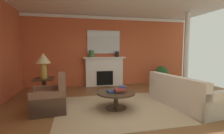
% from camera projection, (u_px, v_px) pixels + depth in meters
% --- Properties ---
extents(ground_plane, '(8.92, 8.92, 0.00)m').
position_uv_depth(ground_plane, '(130.00, 109.00, 4.37)').
color(ground_plane, brown).
extents(wall_fireplace, '(7.46, 0.12, 2.99)m').
position_uv_depth(wall_fireplace, '(107.00, 51.00, 7.31)').
color(wall_fireplace, '#C65633').
rests_on(wall_fireplace, ground_plane).
extents(crown_moulding, '(7.46, 0.08, 0.12)m').
position_uv_depth(crown_moulding, '(108.00, 18.00, 7.09)').
color(crown_moulding, white).
extents(area_rug, '(3.02, 2.65, 0.01)m').
position_uv_depth(area_rug, '(116.00, 108.00, 4.36)').
color(area_rug, tan).
rests_on(area_rug, ground_plane).
extents(fireplace, '(1.80, 0.35, 1.24)m').
position_uv_depth(fireplace, '(104.00, 72.00, 7.16)').
color(fireplace, white).
rests_on(fireplace, ground_plane).
extents(mantel_mirror, '(1.41, 0.04, 0.98)m').
position_uv_depth(mantel_mirror, '(104.00, 42.00, 7.15)').
color(mantel_mirror, silver).
extents(sofa, '(1.16, 2.20, 0.85)m').
position_uv_depth(sofa, '(183.00, 95.00, 4.55)').
color(sofa, beige).
rests_on(sofa, ground_plane).
extents(armchair_near_window, '(0.86, 0.86, 0.95)m').
position_uv_depth(armchair_near_window, '(51.00, 100.00, 4.12)').
color(armchair_near_window, brown).
rests_on(armchair_near_window, ground_plane).
extents(coffee_table, '(1.00, 1.00, 0.45)m').
position_uv_depth(coffee_table, '(116.00, 96.00, 4.33)').
color(coffee_table, '#3D2D1E').
rests_on(coffee_table, ground_plane).
extents(side_table, '(0.56, 0.56, 0.70)m').
position_uv_depth(side_table, '(44.00, 88.00, 4.97)').
color(side_table, '#3D2D1E').
rests_on(side_table, ground_plane).
extents(table_lamp, '(0.44, 0.44, 0.75)m').
position_uv_depth(table_lamp, '(43.00, 61.00, 4.88)').
color(table_lamp, '#B28E38').
rests_on(table_lamp, side_table).
extents(vase_mantel_right, '(0.17, 0.17, 0.24)m').
position_uv_depth(vase_mantel_right, '(117.00, 54.00, 7.15)').
color(vase_mantel_right, black).
rests_on(vase_mantel_right, fireplace).
extents(vase_mantel_left, '(0.19, 0.19, 0.29)m').
position_uv_depth(vase_mantel_left, '(91.00, 54.00, 6.91)').
color(vase_mantel_left, '#33703D').
rests_on(vase_mantel_left, fireplace).
extents(book_red_cover, '(0.22, 0.20, 0.05)m').
position_uv_depth(book_red_cover, '(111.00, 91.00, 4.26)').
color(book_red_cover, navy).
rests_on(book_red_cover, coffee_table).
extents(book_art_folio, '(0.26, 0.20, 0.06)m').
position_uv_depth(book_art_folio, '(120.00, 90.00, 4.22)').
color(book_art_folio, maroon).
rests_on(book_art_folio, coffee_table).
extents(book_small_novel, '(0.23, 0.23, 0.04)m').
position_uv_depth(book_small_novel, '(122.00, 87.00, 4.32)').
color(book_small_novel, navy).
rests_on(book_small_novel, coffee_table).
extents(potted_plant, '(0.56, 0.56, 0.83)m').
position_uv_depth(potted_plant, '(161.00, 74.00, 7.35)').
color(potted_plant, '#BCB29E').
rests_on(potted_plant, ground_plane).
extents(column_white, '(0.20, 0.20, 2.99)m').
position_uv_depth(column_white, '(186.00, 51.00, 6.60)').
color(column_white, white).
rests_on(column_white, ground_plane).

